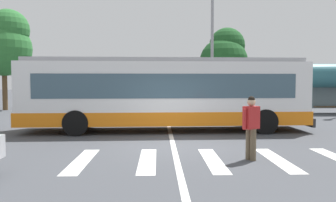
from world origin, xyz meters
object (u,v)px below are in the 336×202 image
object	(u,v)px
pedestrian_crossing_street	(251,124)
background_tree_right	(225,57)
parked_car_teal	(111,98)
parked_car_black	(144,98)
parked_car_white	(210,98)
city_transit_bus	(165,94)
background_tree_left	(5,43)
parked_car_silver	(179,98)
twin_arm_street_lamp	(212,20)

from	to	relation	value
pedestrian_crossing_street	background_tree_right	bearing A→B (deg)	80.93
pedestrian_crossing_street	parked_car_teal	xyz separation A→B (m)	(-6.25, 18.57, -0.20)
parked_car_black	background_tree_right	world-z (taller)	background_tree_right
parked_car_white	background_tree_right	bearing A→B (deg)	66.41
city_transit_bus	parked_car_teal	distance (m)	13.61
background_tree_right	background_tree_left	bearing A→B (deg)	-160.58
parked_car_black	city_transit_bus	bearing A→B (deg)	-83.67
pedestrian_crossing_street	parked_car_black	distance (m)	19.02
parked_car_silver	background_tree_left	world-z (taller)	background_tree_left
parked_car_silver	background_tree_left	distance (m)	13.57
parked_car_silver	background_tree_right	size ratio (longest dim) A/B	0.65
city_transit_bus	twin_arm_street_lamp	distance (m)	10.40
city_transit_bus	parked_car_black	world-z (taller)	city_transit_bus
parked_car_white	twin_arm_street_lamp	distance (m)	6.76
pedestrian_crossing_street	parked_car_silver	xyz separation A→B (m)	(-0.86, 18.33, -0.20)
pedestrian_crossing_street	twin_arm_street_lamp	distance (m)	15.26
city_transit_bus	parked_car_silver	world-z (taller)	city_transit_bus
parked_car_silver	background_tree_right	distance (m)	7.30
pedestrian_crossing_street	parked_car_black	xyz separation A→B (m)	(-3.65, 18.66, -0.20)
parked_car_teal	background_tree_left	bearing A→B (deg)	-165.95
pedestrian_crossing_street	parked_car_silver	size ratio (longest dim) A/B	0.37
pedestrian_crossing_street	parked_car_teal	size ratio (longest dim) A/B	0.37
city_transit_bus	background_tree_right	xyz separation A→B (m)	(5.85, 17.22, 2.75)
city_transit_bus	background_tree_right	size ratio (longest dim) A/B	1.70
pedestrian_crossing_street	twin_arm_street_lamp	bearing A→B (deg)	85.37
city_transit_bus	twin_arm_street_lamp	bearing A→B (deg)	68.84
twin_arm_street_lamp	background_tree_left	distance (m)	15.10
twin_arm_street_lamp	background_tree_right	distance (m)	9.10
city_transit_bus	background_tree_left	xyz separation A→B (m)	(-11.48, 11.11, 3.31)
city_transit_bus	background_tree_left	world-z (taller)	background_tree_left
parked_car_white	background_tree_right	distance (m)	6.15
background_tree_left	background_tree_right	world-z (taller)	background_tree_left
parked_car_teal	parked_car_black	world-z (taller)	same
parked_car_silver	twin_arm_street_lamp	xyz separation A→B (m)	(2.02, -4.05, 5.46)
parked_car_teal	background_tree_right	xyz separation A→B (m)	(9.89, 4.25, 3.57)
city_transit_bus	parked_car_teal	bearing A→B (deg)	107.32
parked_car_black	background_tree_left	world-z (taller)	background_tree_left
pedestrian_crossing_street	parked_car_silver	distance (m)	18.35
pedestrian_crossing_street	parked_car_silver	world-z (taller)	pedestrian_crossing_street
city_transit_bus	pedestrian_crossing_street	world-z (taller)	city_transit_bus
pedestrian_crossing_street	background_tree_left	world-z (taller)	background_tree_left
pedestrian_crossing_street	twin_arm_street_lamp	world-z (taller)	twin_arm_street_lamp
city_transit_bus	parked_car_white	bearing A→B (deg)	73.08
parked_car_black	parked_car_white	size ratio (longest dim) A/B	1.00
parked_car_black	parked_car_teal	bearing A→B (deg)	-177.94
parked_car_silver	background_tree_right	xyz separation A→B (m)	(4.51, 4.49, 3.57)
parked_car_white	twin_arm_street_lamp	size ratio (longest dim) A/B	0.46
parked_car_white	background_tree_right	size ratio (longest dim) A/B	0.66
parked_car_black	parked_car_silver	distance (m)	2.81
parked_car_black	parked_car_white	world-z (taller)	same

